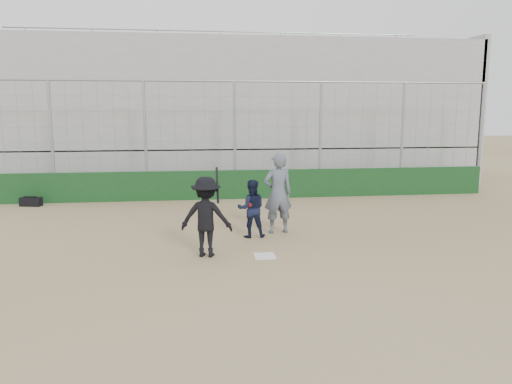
{
  "coord_description": "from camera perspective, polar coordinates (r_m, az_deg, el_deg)",
  "views": [
    {
      "loc": [
        -1.49,
        -10.05,
        3.07
      ],
      "look_at": [
        0.0,
        1.4,
        1.15
      ],
      "focal_mm": 35.0,
      "sensor_mm": 36.0,
      "label": 1
    }
  ],
  "objects": [
    {
      "name": "ground",
      "position": [
        10.62,
        0.98,
        -7.37
      ],
      "size": [
        90.0,
        90.0,
        0.0
      ],
      "primitive_type": "plane",
      "color": "olive",
      "rests_on": "ground"
    },
    {
      "name": "home_plate",
      "position": [
        10.61,
        0.98,
        -7.31
      ],
      "size": [
        0.44,
        0.44,
        0.02
      ],
      "primitive_type": "cube",
      "color": "white",
      "rests_on": "ground"
    },
    {
      "name": "backstop",
      "position": [
        17.25,
        -2.41,
        2.4
      ],
      "size": [
        18.1,
        0.25,
        4.04
      ],
      "color": "#113616",
      "rests_on": "ground"
    },
    {
      "name": "bleachers",
      "position": [
        22.05,
        -3.59,
        9.04
      ],
      "size": [
        20.25,
        6.7,
        6.98
      ],
      "color": "gray",
      "rests_on": "ground"
    },
    {
      "name": "batter_at_plate",
      "position": [
        10.5,
        -5.71,
        -2.82
      ],
      "size": [
        1.21,
        0.87,
        1.85
      ],
      "color": "black",
      "rests_on": "ground"
    },
    {
      "name": "catcher_crouched",
      "position": [
        12.04,
        -0.53,
        -2.96
      ],
      "size": [
        0.69,
        0.54,
        0.98
      ],
      "color": "black",
      "rests_on": "ground"
    },
    {
      "name": "umpire",
      "position": [
        12.42,
        2.51,
        -0.61
      ],
      "size": [
        0.79,
        0.58,
        1.81
      ],
      "primitive_type": "imported",
      "rotation": [
        0.0,
        0.0,
        3.28
      ],
      "color": "#515967",
      "rests_on": "ground"
    },
    {
      "name": "equipment_bag",
      "position": [
        17.54,
        -24.32,
        -1.01
      ],
      "size": [
        0.71,
        0.43,
        0.32
      ],
      "color": "black",
      "rests_on": "ground"
    }
  ]
}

